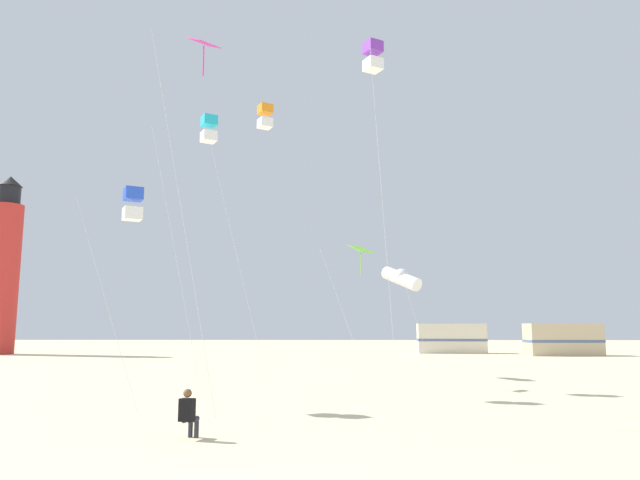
{
  "coord_description": "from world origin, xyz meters",
  "views": [
    {
      "loc": [
        2.06,
        -7.82,
        2.63
      ],
      "look_at": [
        1.67,
        9.87,
        5.22
      ],
      "focal_mm": 32.88,
      "sensor_mm": 36.0,
      "label": 1
    }
  ],
  "objects_px": {
    "kite_tube_white": "(401,278)",
    "rv_van_cream": "(451,338)",
    "rv_van_tan": "(563,340)",
    "kite_box_orange": "(265,117)",
    "kite_box_cyan": "(209,129)",
    "kite_flyer_standing": "(189,412)",
    "kite_diamond_magenta": "(202,58)",
    "kite_box_violet": "(373,57)",
    "lighthouse_distant": "(4,269)",
    "kite_box_blue": "(133,204)",
    "kite_diamond_lime": "(360,254)"
  },
  "relations": [
    {
      "from": "kite_box_orange",
      "to": "kite_tube_white",
      "type": "relative_size",
      "value": 2.24
    },
    {
      "from": "kite_diamond_magenta",
      "to": "rv_van_tan",
      "type": "relative_size",
      "value": 1.91
    },
    {
      "from": "kite_diamond_lime",
      "to": "lighthouse_distant",
      "type": "bearing_deg",
      "value": 139.18
    },
    {
      "from": "kite_tube_white",
      "to": "kite_box_cyan",
      "type": "bearing_deg",
      "value": -141.31
    },
    {
      "from": "kite_box_orange",
      "to": "kite_tube_white",
      "type": "height_order",
      "value": "kite_box_orange"
    },
    {
      "from": "kite_box_blue",
      "to": "kite_box_orange",
      "type": "distance_m",
      "value": 9.75
    },
    {
      "from": "kite_box_orange",
      "to": "kite_tube_white",
      "type": "bearing_deg",
      "value": 33.07
    },
    {
      "from": "kite_diamond_lime",
      "to": "rv_van_cream",
      "type": "height_order",
      "value": "kite_diamond_lime"
    },
    {
      "from": "rv_van_tan",
      "to": "kite_box_orange",
      "type": "bearing_deg",
      "value": -134.54
    },
    {
      "from": "kite_tube_white",
      "to": "rv_van_cream",
      "type": "distance_m",
      "value": 27.48
    },
    {
      "from": "kite_diamond_magenta",
      "to": "kite_box_violet",
      "type": "xyz_separation_m",
      "value": [
        6.01,
        2.43,
        1.15
      ]
    },
    {
      "from": "kite_box_orange",
      "to": "rv_van_cream",
      "type": "distance_m",
      "value": 35.65
    },
    {
      "from": "kite_diamond_magenta",
      "to": "rv_van_cream",
      "type": "xyz_separation_m",
      "value": [
        15.82,
        38.55,
        -10.27
      ]
    },
    {
      "from": "kite_box_orange",
      "to": "lighthouse_distant",
      "type": "relative_size",
      "value": 0.78
    },
    {
      "from": "kite_diamond_lime",
      "to": "kite_box_blue",
      "type": "bearing_deg",
      "value": -141.61
    },
    {
      "from": "kite_diamond_lime",
      "to": "rv_van_tan",
      "type": "height_order",
      "value": "kite_diamond_lime"
    },
    {
      "from": "lighthouse_distant",
      "to": "rv_van_tan",
      "type": "distance_m",
      "value": 51.66
    },
    {
      "from": "rv_van_cream",
      "to": "kite_flyer_standing",
      "type": "bearing_deg",
      "value": -105.33
    },
    {
      "from": "kite_flyer_standing",
      "to": "kite_diamond_magenta",
      "type": "height_order",
      "value": "kite_diamond_magenta"
    },
    {
      "from": "kite_box_blue",
      "to": "rv_van_cream",
      "type": "xyz_separation_m",
      "value": [
        18.32,
        37.56,
        -5.41
      ]
    },
    {
      "from": "kite_diamond_magenta",
      "to": "kite_box_blue",
      "type": "xyz_separation_m",
      "value": [
        -2.5,
        1.0,
        -4.86
      ]
    },
    {
      "from": "kite_flyer_standing",
      "to": "rv_van_tan",
      "type": "bearing_deg",
      "value": -106.35
    },
    {
      "from": "rv_van_tan",
      "to": "kite_diamond_lime",
      "type": "bearing_deg",
      "value": -128.18
    },
    {
      "from": "kite_box_orange",
      "to": "kite_tube_white",
      "type": "distance_m",
      "value": 11.02
    },
    {
      "from": "kite_box_cyan",
      "to": "kite_tube_white",
      "type": "xyz_separation_m",
      "value": [
        8.96,
        7.18,
        -5.82
      ]
    },
    {
      "from": "kite_box_violet",
      "to": "kite_diamond_lime",
      "type": "bearing_deg",
      "value": 93.88
    },
    {
      "from": "kite_box_violet",
      "to": "lighthouse_distant",
      "type": "distance_m",
      "value": 46.39
    },
    {
      "from": "kite_box_cyan",
      "to": "rv_van_tan",
      "type": "xyz_separation_m",
      "value": [
        25.68,
        28.92,
        -9.57
      ]
    },
    {
      "from": "kite_box_cyan",
      "to": "kite_diamond_lime",
      "type": "xyz_separation_m",
      "value": [
        6.54,
        2.19,
        -5.12
      ]
    },
    {
      "from": "kite_box_orange",
      "to": "rv_van_cream",
      "type": "bearing_deg",
      "value": 64.48
    },
    {
      "from": "kite_tube_white",
      "to": "kite_diamond_lime",
      "type": "height_order",
      "value": "kite_diamond_lime"
    },
    {
      "from": "rv_van_cream",
      "to": "rv_van_tan",
      "type": "distance_m",
      "value": 9.99
    },
    {
      "from": "kite_box_orange",
      "to": "rv_van_tan",
      "type": "distance_m",
      "value": 36.98
    },
    {
      "from": "kite_diamond_magenta",
      "to": "lighthouse_distant",
      "type": "relative_size",
      "value": 0.74
    },
    {
      "from": "rv_van_cream",
      "to": "kite_diamond_lime",
      "type": "bearing_deg",
      "value": -104.58
    },
    {
      "from": "kite_flyer_standing",
      "to": "kite_box_orange",
      "type": "xyz_separation_m",
      "value": [
        0.17,
        12.69,
        11.88
      ]
    },
    {
      "from": "kite_box_cyan",
      "to": "kite_box_violet",
      "type": "bearing_deg",
      "value": -22.48
    },
    {
      "from": "kite_box_violet",
      "to": "kite_tube_white",
      "type": "xyz_separation_m",
      "value": [
        2.08,
        10.02,
        -7.67
      ]
    },
    {
      "from": "lighthouse_distant",
      "to": "rv_van_cream",
      "type": "bearing_deg",
      "value": 4.52
    },
    {
      "from": "kite_box_violet",
      "to": "kite_box_orange",
      "type": "xyz_separation_m",
      "value": [
        -4.79,
        5.55,
        -0.31
      ]
    },
    {
      "from": "kite_box_orange",
      "to": "kite_diamond_lime",
      "type": "height_order",
      "value": "kite_box_orange"
    },
    {
      "from": "kite_box_blue",
      "to": "kite_box_cyan",
      "type": "distance_m",
      "value": 6.19
    },
    {
      "from": "kite_flyer_standing",
      "to": "rv_van_tan",
      "type": "relative_size",
      "value": 0.18
    },
    {
      "from": "kite_box_blue",
      "to": "lighthouse_distant",
      "type": "height_order",
      "value": "lighthouse_distant"
    },
    {
      "from": "kite_box_violet",
      "to": "rv_van_cream",
      "type": "bearing_deg",
      "value": 74.81
    },
    {
      "from": "kite_box_blue",
      "to": "kite_diamond_lime",
      "type": "relative_size",
      "value": 1.18
    },
    {
      "from": "kite_flyer_standing",
      "to": "kite_box_orange",
      "type": "height_order",
      "value": "kite_box_orange"
    },
    {
      "from": "kite_box_violet",
      "to": "rv_van_tan",
      "type": "relative_size",
      "value": 2.05
    },
    {
      "from": "kite_box_blue",
      "to": "kite_box_violet",
      "type": "height_order",
      "value": "kite_box_violet"
    },
    {
      "from": "kite_diamond_magenta",
      "to": "kite_diamond_lime",
      "type": "height_order",
      "value": "kite_diamond_magenta"
    }
  ]
}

